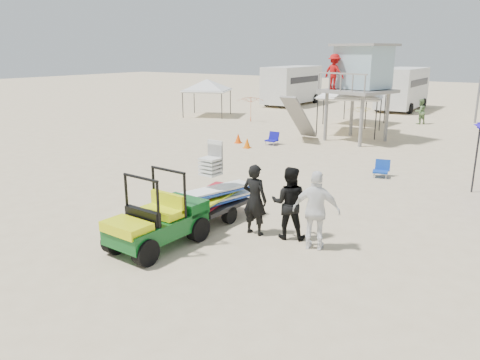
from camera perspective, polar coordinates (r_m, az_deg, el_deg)
The scene contains 18 objects.
ground at distance 10.84m, azimuth -11.21°, elevation -9.81°, with size 140.00×140.00×0.00m, color beige.
utility_cart at distance 11.28m, azimuth -10.32°, elevation -4.07°, with size 1.34×2.46×1.82m.
surf_trailer at distance 12.98m, azimuth -3.19°, elevation -1.47°, with size 1.33×2.32×1.95m.
man_left at distance 11.89m, azimuth 1.81°, elevation -2.41°, with size 0.67×0.44×1.85m, color black.
man_mid at distance 11.70m, azimuth 6.00°, elevation -2.80°, with size 0.90×0.70×1.85m, color black.
man_right at distance 11.13m, azimuth 9.28°, elevation -3.71°, with size 1.12×0.47×1.92m, color white.
lifeguard_tower at distance 25.13m, azimuth 14.24°, elevation 12.77°, with size 3.71×3.71×4.80m.
canopy_white_a at distance 27.33m, azimuth 13.46°, elevation 11.24°, with size 3.94×3.94×3.29m.
canopy_white_b at distance 34.09m, azimuth -4.06°, elevation 11.94°, with size 3.86×3.86×3.02m.
canopy_white_c at distance 31.10m, azimuth 13.97°, elevation 11.37°, with size 3.33×3.33×3.12m.
umbrella_a at distance 31.22m, azimuth 1.29°, elevation 8.65°, with size 1.85×1.88×1.69m, color red.
umbrella_b at distance 27.40m, azimuth 14.43°, elevation 7.09°, with size 1.73×1.76×1.58m, color yellow.
cone_near at distance 22.74m, azimuth 0.88°, elevation 4.54°, with size 0.34×0.34×0.50m, color #FF6A08.
cone_far at distance 23.97m, azimuth -0.22°, elevation 5.11°, with size 0.34×0.34×0.50m, color #FF5008.
beach_chair_a at distance 23.65m, azimuth 4.00°, elevation 5.08°, with size 0.54×0.58×0.64m.
beach_chair_b at distance 18.30m, azimuth 16.86°, elevation 1.34°, with size 0.65×0.70×0.64m.
rv_far_left at distance 41.57m, azimuth 6.38°, elevation 11.59°, with size 2.64×6.80×3.25m.
rv_mid_left at distance 39.73m, azimuth 19.21°, elevation 10.67°, with size 2.65×6.50×3.25m.
Camera 1 is at (7.04, -6.85, 4.59)m, focal length 35.00 mm.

